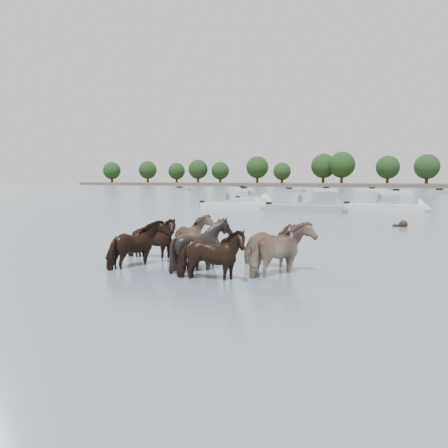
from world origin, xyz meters
The scene contains 10 objects.
ground centered at (0.00, 0.00, 0.00)m, with size 400.00×400.00×0.00m, color slate.
shoreline centered at (-70.00, 150.00, 0.50)m, with size 160.00×30.00×1.00m, color #4C4233.
pony_herd centered at (2.68, 0.60, 0.53)m, with size 6.25×4.60×1.64m.
swimming_pony centered at (5.15, 14.96, 0.10)m, with size 0.72×0.44×0.44m.
motorboat_a centered at (-8.99, 23.70, 0.23)m, with size 5.58×3.33×1.92m.
motorboat_b centered at (-2.51, 23.41, 0.22)m, with size 6.39×2.16×1.92m.
motorboat_c centered at (2.40, 27.33, 0.22)m, with size 6.43×1.87×1.92m.
motorboat_f centered at (-12.01, 32.82, 0.23)m, with size 4.74×2.45×1.92m.
distant_flotilla centered at (0.90, 77.71, 0.26)m, with size 106.61×20.94×0.93m.
treeline centered at (-68.88, 153.55, 6.44)m, with size 145.74×22.59×11.99m.
Camera 1 is at (9.74, -10.26, 2.40)m, focal length 38.30 mm.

